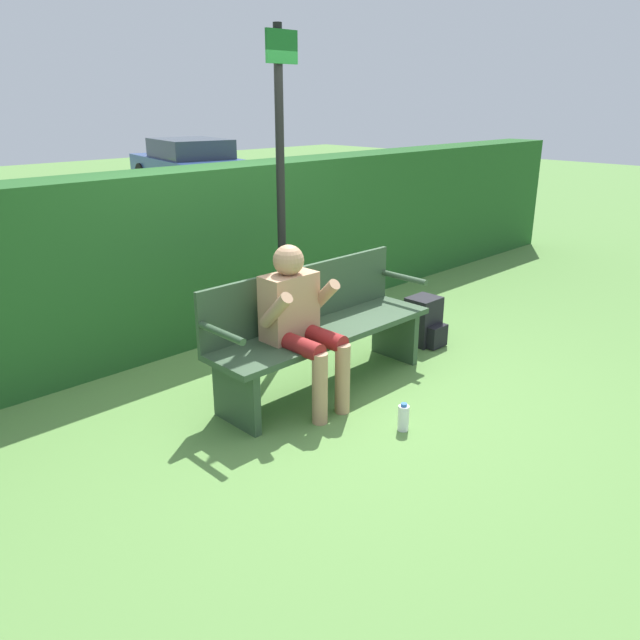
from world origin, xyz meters
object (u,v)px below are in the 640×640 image
Objects in this scene: signpost at (281,186)px; water_bottle at (403,418)px; park_bench at (318,327)px; person_seated at (299,317)px; backpack at (424,322)px; parked_car at (191,165)px.

water_bottle is at bearing -100.72° from signpost.
person_seated is at bearing -158.11° from park_bench.
signpost is at bearing 55.95° from person_seated.
person_seated is 5.87× the size of water_bottle.
backpack is at bearing -2.21° from park_bench.
signpost is (-1.12, 0.69, 1.28)m from backpack.
person_seated reaches higher than backpack.
person_seated is 0.44× the size of signpost.
parked_car is at bearing 60.52° from signpost.
water_bottle is (-0.09, -0.93, -0.39)m from park_bench.
signpost is at bearing 72.36° from park_bench.
park_bench is at bearing -107.64° from signpost.
parked_car is (4.40, 10.45, 0.38)m from backpack.
parked_car reaches higher than water_bottle.
person_seated is 12.13m from parked_car.
water_bottle is at bearing -95.77° from park_bench.
signpost reaches higher than person_seated.
person_seated reaches higher than water_bottle.
signpost reaches higher than backpack.
park_bench is 1.20m from signpost.
signpost is at bearing 148.34° from backpack.
signpost is (0.52, 0.77, 0.81)m from person_seated.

